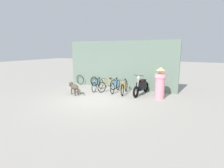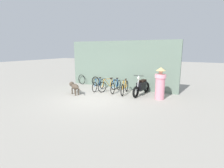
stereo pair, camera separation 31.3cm
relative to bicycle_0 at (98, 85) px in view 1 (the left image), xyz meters
The scene contains 11 objects.
ground_plane 2.05m from the bicycle_0, 64.41° to the right, with size 60.00×60.00×0.00m, color #9E998E.
shop_wall_back 1.92m from the bicycle_0, 54.85° to the left, with size 7.30×0.20×3.01m.
bicycle_0 is the anchor object (origin of this frame).
bicycle_1 0.66m from the bicycle_0, 10.60° to the left, with size 0.61×1.54×0.82m.
bicycle_2 1.15m from the bicycle_0, ahead, with size 0.46×1.67×0.84m.
bicycle_3 1.75m from the bicycle_0, ahead, with size 0.48×1.68×0.84m.
motorcycle 2.70m from the bicycle_0, ahead, with size 0.58×2.01×1.14m.
stray_dog 1.61m from the bicycle_0, 114.74° to the right, with size 1.15×0.64×0.67m.
person_in_robes 3.81m from the bicycle_0, ahead, with size 0.68×0.68×1.62m.
spare_tire_left 2.28m from the bicycle_0, 154.43° to the left, with size 0.69×0.16×0.70m.
spare_tire_right 1.32m from the bicycle_0, 131.31° to the left, with size 0.65×0.12×0.65m.
Camera 1 is at (4.56, -7.17, 2.51)m, focal length 28.00 mm.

